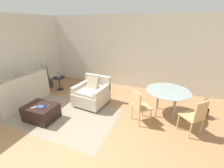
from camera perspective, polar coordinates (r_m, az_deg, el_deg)
ground_plane at (r=3.44m, az=-16.44°, el=-24.27°), size 20.00×20.00×0.00m
wall_back at (r=5.99m, az=5.12°, el=11.79°), size 12.00×0.06×2.75m
wall_left at (r=6.00m, az=-34.70°, el=7.99°), size 0.06×12.00×2.75m
area_rug at (r=4.56m, az=-18.16°, el=-11.49°), size 2.96×1.86×0.01m
couch at (r=5.68m, az=-31.66°, el=-3.20°), size 0.86×1.79×0.94m
armchair at (r=4.84m, az=-7.61°, el=-3.61°), size 1.00×1.02×0.90m
ottoman at (r=4.52m, az=-25.36°, el=-9.53°), size 0.81×0.63×0.42m
book_stack at (r=4.34m, az=-25.54°, el=-7.83°), size 0.19×0.14×0.02m
tv_remote_primary at (r=4.40m, az=-27.58°, el=-7.92°), size 0.10×0.14×0.01m
tv_remote_secondary at (r=4.30m, az=-22.96°, el=-7.74°), size 0.09×0.16×0.01m
potted_plant at (r=6.62m, az=-23.36°, el=0.95°), size 0.39×0.39×1.22m
side_table at (r=6.17m, az=-19.47°, el=1.09°), size 0.48×0.48×0.50m
picture_frame at (r=6.10m, az=-19.76°, el=3.18°), size 0.16×0.07×0.19m
dining_table at (r=4.37m, az=20.41°, el=-3.26°), size 1.17×1.17×0.75m
dining_chair_near_left at (r=3.91m, az=10.28°, el=-7.76°), size 0.59×0.59×0.90m
dining_chair_near_right at (r=3.94m, az=29.16°, el=-10.31°), size 0.59×0.59×0.90m
potted_plant_small at (r=4.93m, az=31.47°, el=-8.83°), size 0.27×0.27×0.69m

